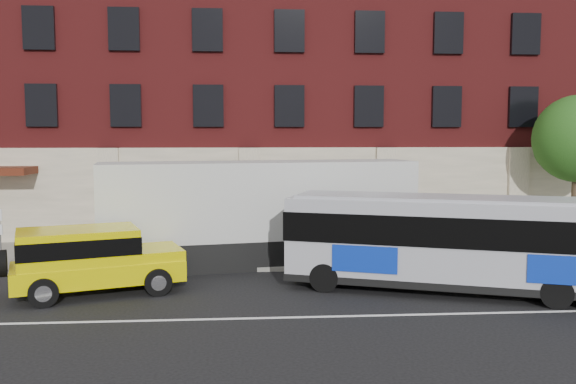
{
  "coord_description": "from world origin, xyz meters",
  "views": [
    {
      "loc": [
        -0.34,
        -15.07,
        4.75
      ],
      "look_at": [
        1.21,
        5.5,
        2.8
      ],
      "focal_mm": 38.53,
      "sensor_mm": 36.0,
      "label": 1
    }
  ],
  "objects": [
    {
      "name": "ground",
      "position": [
        0.0,
        0.0,
        0.0
      ],
      "size": [
        120.0,
        120.0,
        0.0
      ],
      "primitive_type": "plane",
      "color": "black",
      "rests_on": "ground"
    },
    {
      "name": "sidewalk",
      "position": [
        0.0,
        9.0,
        0.07
      ],
      "size": [
        60.0,
        6.0,
        0.15
      ],
      "primitive_type": "cube",
      "color": "gray",
      "rests_on": "ground"
    },
    {
      "name": "kerb",
      "position": [
        0.0,
        6.0,
        0.07
      ],
      "size": [
        60.0,
        0.25,
        0.15
      ],
      "primitive_type": "cube",
      "color": "gray",
      "rests_on": "ground"
    },
    {
      "name": "lane_line",
      "position": [
        0.0,
        0.5,
        0.01
      ],
      "size": [
        60.0,
        0.12,
        0.01
      ],
      "primitive_type": "cube",
      "color": "silver",
      "rests_on": "ground"
    },
    {
      "name": "building",
      "position": [
        -0.01,
        16.92,
        7.58
      ],
      "size": [
        30.0,
        12.1,
        15.0
      ],
      "color": "maroon",
      "rests_on": "sidewalk"
    },
    {
      "name": "city_bus",
      "position": [
        6.24,
        2.57,
        1.6
      ],
      "size": [
        10.69,
        5.76,
        2.89
      ],
      "color": "#A4A5AE",
      "rests_on": "ground"
    },
    {
      "name": "yellow_suv",
      "position": [
        -4.85,
        3.33,
        1.13
      ],
      "size": [
        5.3,
        3.47,
        1.97
      ],
      "color": "#E6DB00",
      "rests_on": "ground"
    },
    {
      "name": "shipping_container",
      "position": [
        0.31,
        7.04,
        1.86
      ],
      "size": [
        11.5,
        4.15,
        3.76
      ],
      "color": "black",
      "rests_on": "ground"
    }
  ]
}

